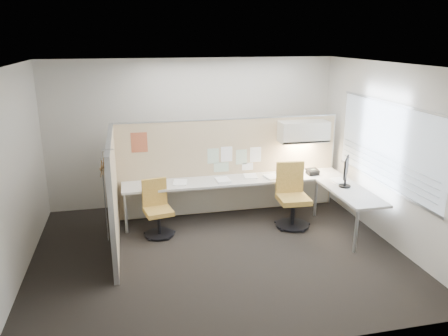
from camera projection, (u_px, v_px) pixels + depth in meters
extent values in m
cube|color=black|center=(218.00, 252.00, 6.69)|extent=(5.50, 4.50, 0.01)
cube|color=white|center=(217.00, 65.00, 5.88)|extent=(5.50, 4.50, 0.01)
cube|color=beige|center=(193.00, 133.00, 8.39)|extent=(5.50, 0.02, 2.80)
cube|color=beige|center=(265.00, 229.00, 4.19)|extent=(5.50, 0.02, 2.80)
cube|color=beige|center=(12.00, 178.00, 5.71)|extent=(0.02, 4.50, 2.80)
cube|color=beige|center=(388.00, 154.00, 6.86)|extent=(0.02, 4.50, 2.80)
cube|color=#95A2AD|center=(388.00, 145.00, 6.81)|extent=(0.01, 2.80, 1.30)
cube|color=#C7AF89|center=(229.00, 166.00, 8.05)|extent=(4.10, 0.06, 1.75)
cube|color=#C7AF89|center=(114.00, 195.00, 6.59)|extent=(0.06, 2.20, 1.75)
cube|color=beige|center=(236.00, 180.00, 7.80)|extent=(4.00, 0.60, 0.04)
cube|color=beige|center=(351.00, 192.00, 7.19)|extent=(0.60, 1.47, 0.04)
cube|color=beige|center=(232.00, 194.00, 8.16)|extent=(3.90, 0.02, 0.64)
cylinder|color=#A5A8AA|center=(126.00, 214.00, 7.26)|extent=(0.05, 0.05, 0.69)
cylinder|color=#A5A8AA|center=(356.00, 231.00, 6.60)|extent=(0.05, 0.05, 0.69)
cylinder|color=#A5A8AA|center=(316.00, 198.00, 7.97)|extent=(0.05, 0.05, 0.69)
cube|color=beige|center=(304.00, 132.00, 7.95)|extent=(0.90, 0.36, 0.38)
cube|color=#FFEABF|center=(303.00, 143.00, 8.01)|extent=(0.60, 0.06, 0.02)
cube|color=#8CBF8C|center=(213.00, 156.00, 7.89)|extent=(0.21, 0.00, 0.28)
cube|color=white|center=(227.00, 154.00, 7.94)|extent=(0.21, 0.00, 0.28)
cube|color=#8CBF8C|center=(241.00, 157.00, 8.01)|extent=(0.21, 0.00, 0.28)
cube|color=white|center=(256.00, 155.00, 8.06)|extent=(0.21, 0.00, 0.28)
cube|color=#8CBF8C|center=(221.00, 167.00, 7.98)|extent=(0.28, 0.00, 0.18)
cube|color=white|center=(248.00, 166.00, 8.09)|extent=(0.21, 0.00, 0.14)
cube|color=#FF5720|center=(139.00, 142.00, 7.52)|extent=(0.28, 0.00, 0.35)
cylinder|color=black|center=(159.00, 234.00, 7.24)|extent=(0.49, 0.49, 0.03)
cylinder|color=black|center=(159.00, 224.00, 7.19)|extent=(0.06, 0.06, 0.37)
cube|color=#E8B856|center=(158.00, 212.00, 7.13)|extent=(0.50, 0.50, 0.07)
cube|color=#E8B856|center=(154.00, 192.00, 7.23)|extent=(0.41, 0.13, 0.47)
cylinder|color=black|center=(292.00, 225.00, 7.59)|extent=(0.57, 0.57, 0.03)
cylinder|color=black|center=(293.00, 213.00, 7.52)|extent=(0.07, 0.07, 0.44)
cube|color=#E8B856|center=(293.00, 199.00, 7.45)|extent=(0.53, 0.53, 0.09)
cube|color=#E8B856|center=(290.00, 177.00, 7.58)|extent=(0.49, 0.09, 0.55)
cylinder|color=black|center=(345.00, 186.00, 7.39)|extent=(0.20, 0.20, 0.02)
cylinder|color=black|center=(345.00, 181.00, 7.36)|extent=(0.04, 0.04, 0.18)
cube|color=black|center=(346.00, 167.00, 7.29)|extent=(0.29, 0.41, 0.32)
cube|color=black|center=(346.00, 167.00, 7.29)|extent=(0.25, 0.37, 0.28)
cube|color=black|center=(313.00, 172.00, 8.03)|extent=(0.21, 0.21, 0.12)
cylinder|color=black|center=(308.00, 170.00, 8.02)|extent=(0.05, 0.17, 0.04)
cube|color=black|center=(292.00, 171.00, 8.16)|extent=(0.15, 0.09, 0.05)
cube|color=black|center=(284.00, 172.00, 8.07)|extent=(0.11, 0.09, 0.06)
cube|color=silver|center=(107.00, 150.00, 5.62)|extent=(0.14, 0.02, 0.02)
cylinder|color=silver|center=(102.00, 156.00, 5.63)|extent=(0.02, 0.02, 0.14)
cube|color=#AD7F4C|center=(103.00, 166.00, 5.66)|extent=(0.02, 0.38, 0.12)
cube|color=#AD7F4C|center=(101.00, 168.00, 5.70)|extent=(0.02, 0.38, 0.12)
cube|color=#9B9CA5|center=(106.00, 207.00, 5.78)|extent=(0.01, 0.07, 0.95)
cube|color=white|center=(157.00, 184.00, 7.47)|extent=(0.28, 0.34, 0.03)
cube|color=white|center=(180.00, 182.00, 7.58)|extent=(0.28, 0.34, 0.02)
cube|color=white|center=(223.00, 180.00, 7.66)|extent=(0.25, 0.31, 0.04)
cube|color=white|center=(250.00, 176.00, 7.93)|extent=(0.27, 0.33, 0.01)
cube|color=white|center=(272.00, 177.00, 7.86)|extent=(0.28, 0.33, 0.03)
cube|color=white|center=(339.00, 181.00, 7.68)|extent=(0.24, 0.31, 0.02)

